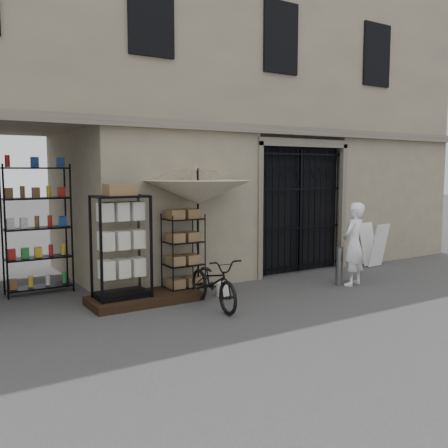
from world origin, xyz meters
TOP-DOWN VIEW (x-y plane):
  - ground at (0.00, 0.00)m, footprint 80.00×80.00m
  - main_building at (0.00, 4.00)m, footprint 14.00×4.00m
  - shop_recess at (-4.50, 2.80)m, footprint 3.00×1.70m
  - iron_gate at (1.75, 2.28)m, footprint 2.50×0.21m
  - step_platform at (-2.40, 1.55)m, footprint 2.00×0.90m
  - display_cabinet at (-2.82, 1.57)m, footprint 1.02×0.79m
  - wire_rack at (-1.53, 1.69)m, footprint 0.82×0.72m
  - market_umbrella at (-1.25, 1.62)m, footprint 1.89×1.92m
  - white_bucket at (-0.93, 1.22)m, footprint 0.27×0.27m
  - bicycle at (-1.50, 0.64)m, footprint 0.66×0.94m
  - steel_bollard at (1.60, 0.70)m, footprint 0.15×0.15m
  - shopkeeper at (1.82, 0.52)m, footprint 1.14×1.83m
  - easel_sign at (3.79, 1.70)m, footprint 0.54×0.61m

SIDE VIEW (x-z plane):
  - ground at x=0.00m, z-range 0.00..0.00m
  - bicycle at x=-1.50m, z-range -0.85..0.85m
  - shopkeeper at x=1.82m, z-range -0.21..0.21m
  - step_platform at x=-2.40m, z-range 0.00..0.15m
  - white_bucket at x=-0.93m, z-range 0.00..0.26m
  - steel_bollard at x=1.60m, z-range 0.00..0.79m
  - easel_sign at x=3.79m, z-range 0.02..1.07m
  - wire_rack at x=-1.53m, z-range -0.02..1.54m
  - display_cabinet at x=-2.82m, z-range -0.02..1.93m
  - iron_gate at x=1.75m, z-range 0.00..3.00m
  - shop_recess at x=-4.50m, z-range 0.00..3.00m
  - market_umbrella at x=-1.25m, z-range 0.64..3.53m
  - main_building at x=0.00m, z-range 0.00..9.00m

